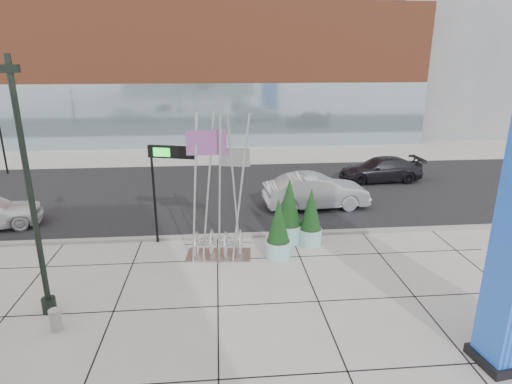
{
  "coord_description": "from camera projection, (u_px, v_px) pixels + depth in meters",
  "views": [
    {
      "loc": [
        1.14,
        -11.99,
        7.02
      ],
      "look_at": [
        2.39,
        2.0,
        2.54
      ],
      "focal_mm": 30.0,
      "sensor_mm": 36.0,
      "label": 1
    }
  ],
  "objects": [
    {
      "name": "ground",
      "position": [
        186.0,
        290.0,
        13.41
      ],
      "size": [
        160.0,
        160.0,
        0.0
      ],
      "primitive_type": "plane",
      "color": "#9E9991",
      "rests_on": "ground"
    },
    {
      "name": "street_asphalt",
      "position": [
        198.0,
        193.0,
        22.9
      ],
      "size": [
        80.0,
        12.0,
        0.02
      ],
      "primitive_type": "cube",
      "color": "black",
      "rests_on": "ground"
    },
    {
      "name": "curb_edge",
      "position": [
        193.0,
        237.0,
        17.19
      ],
      "size": [
        80.0,
        0.3,
        0.12
      ],
      "primitive_type": "cube",
      "color": "gray",
      "rests_on": "ground"
    },
    {
      "name": "tower_podium",
      "position": [
        215.0,
        74.0,
        37.45
      ],
      "size": [
        34.0,
        10.0,
        11.0
      ],
      "primitive_type": "cube",
      "color": "brown",
      "rests_on": "ground"
    },
    {
      "name": "tower_glass_front",
      "position": [
        216.0,
        116.0,
        33.8
      ],
      "size": [
        34.0,
        0.6,
        5.0
      ],
      "primitive_type": "cube",
      "color": "#8CA5B2",
      "rests_on": "ground"
    },
    {
      "name": "building_grey_parking",
      "position": [
        462.0,
        35.0,
        43.24
      ],
      "size": [
        20.0,
        18.0,
        18.0
      ],
      "primitive_type": "cube",
      "color": "slate",
      "rests_on": "ground"
    },
    {
      "name": "lamp_post",
      "position": [
        34.0,
        218.0,
        11.41
      ],
      "size": [
        0.46,
        0.39,
        7.08
      ],
      "rotation": [
        0.0,
        0.0,
        0.11
      ],
      "color": "black",
      "rests_on": "ground"
    },
    {
      "name": "public_art_sculpture",
      "position": [
        218.0,
        221.0,
        15.28
      ],
      "size": [
        2.42,
        1.37,
        5.27
      ],
      "rotation": [
        0.0,
        0.0,
        -0.09
      ],
      "color": "silver",
      "rests_on": "ground"
    },
    {
      "name": "concrete_bollard",
      "position": [
        56.0,
        320.0,
        11.38
      ],
      "size": [
        0.31,
        0.31,
        0.61
      ],
      "primitive_type": "cylinder",
      "color": "gray",
      "rests_on": "ground"
    },
    {
      "name": "overhead_street_sign",
      "position": [
        170.0,
        159.0,
        15.94
      ],
      "size": [
        1.81,
        0.65,
        3.89
      ],
      "rotation": [
        0.0,
        0.0,
        -0.27
      ],
      "color": "black",
      "rests_on": "ground"
    },
    {
      "name": "round_planter_east",
      "position": [
        311.0,
        218.0,
        16.41
      ],
      "size": [
        0.91,
        0.91,
        2.28
      ],
      "color": "#99CFCE",
      "rests_on": "ground"
    },
    {
      "name": "round_planter_mid",
      "position": [
        278.0,
        230.0,
        15.32
      ],
      "size": [
        0.9,
        0.9,
        2.26
      ],
      "color": "#99CFCE",
      "rests_on": "ground"
    },
    {
      "name": "round_planter_west",
      "position": [
        289.0,
        212.0,
        16.57
      ],
      "size": [
        1.05,
        1.05,
        2.61
      ],
      "color": "#99CFCE",
      "rests_on": "ground"
    },
    {
      "name": "car_silver_mid",
      "position": [
        316.0,
        192.0,
        20.44
      ],
      "size": [
        5.1,
        2.12,
        1.64
      ],
      "primitive_type": "imported",
      "rotation": [
        0.0,
        0.0,
        1.65
      ],
      "color": "#B4B7BC",
      "rests_on": "ground"
    },
    {
      "name": "car_dark_east",
      "position": [
        380.0,
        170.0,
        24.88
      ],
      "size": [
        4.86,
        2.13,
        1.39
      ],
      "primitive_type": "imported",
      "rotation": [
        0.0,
        0.0,
        -1.53
      ],
      "color": "black",
      "rests_on": "ground"
    },
    {
      "name": "traffic_signal",
      "position": [
        1.0,
        137.0,
        25.93
      ],
      "size": [
        0.15,
        0.18,
        4.1
      ],
      "color": "black",
      "rests_on": "ground"
    }
  ]
}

